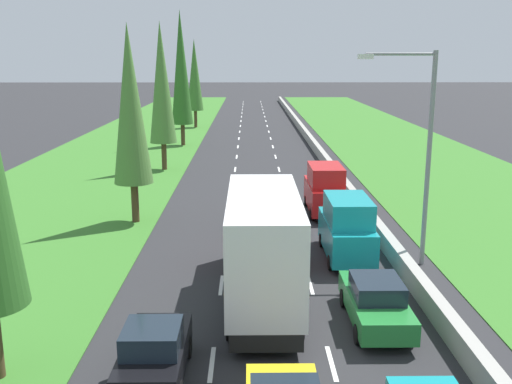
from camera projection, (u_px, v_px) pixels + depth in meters
name	position (u px, v px, depth m)	size (l,w,h in m)	color
ground_plane	(255.00, 142.00, 60.67)	(300.00, 300.00, 0.00)	#28282B
grass_verge_left	(134.00, 143.00, 60.51)	(14.00, 140.00, 0.04)	#387528
grass_verge_right	(391.00, 142.00, 60.84)	(14.00, 140.00, 0.04)	#387528
median_barrier	(309.00, 138.00, 60.64)	(0.44, 120.00, 0.85)	#9E9B93
lane_markings	(255.00, 142.00, 60.67)	(3.64, 116.00, 0.01)	white
white_box_truck_centre_lane	(263.00, 243.00, 20.80)	(2.46, 9.40, 4.18)	black
green_sedan_right_lane	(375.00, 301.00, 19.18)	(1.82, 4.50, 1.64)	#237A33
black_hatchback_left_lane	(154.00, 353.00, 15.81)	(1.74, 3.90, 1.72)	black
teal_van_right_lane	(347.00, 228.00, 25.40)	(1.96, 4.90, 2.82)	teal
red_van_right_lane	(325.00, 189.00, 32.85)	(1.96, 4.90, 2.82)	red
grey_sedan_centre_lane	(265.00, 212.00, 30.33)	(1.82, 4.50, 1.64)	slate
poplar_tree_second	(130.00, 105.00, 29.91)	(2.06, 2.06, 10.49)	#4C3823
poplar_tree_third	(162.00, 83.00, 44.37)	(2.09, 2.09, 11.44)	#4C3823
poplar_tree_fourth	(181.00, 68.00, 56.86)	(2.13, 2.13, 13.28)	#4C3823
poplar_tree_fifth	(195.00, 75.00, 72.06)	(2.07, 2.07, 11.00)	#4C3823
street_light_mast	(421.00, 144.00, 23.80)	(3.20, 0.28, 9.00)	gray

